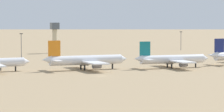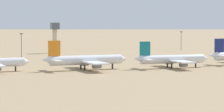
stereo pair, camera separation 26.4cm
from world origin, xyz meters
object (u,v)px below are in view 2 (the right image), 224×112
Objects in this scene: control_tower at (55,35)px; light_pole_west at (181,39)px; parked_jet_orange_4 at (85,60)px; light_pole_east at (21,44)px; parked_jet_teal_5 at (172,59)px.

control_tower is 1.50× the size of light_pole_west.
parked_jet_orange_4 is 161.63m from light_pole_west.
light_pole_east is at bearing -126.25° from control_tower.
parked_jet_teal_5 is (41.31, -4.72, -0.30)m from parked_jet_orange_4.
light_pole_west is (107.64, 120.53, 3.31)m from parked_jet_orange_4.
parked_jet_orange_4 is 3.13× the size of light_pole_west.
parked_jet_teal_5 is at bearing -9.61° from parked_jet_orange_4.
parked_jet_teal_5 is at bearing -57.87° from light_pole_east.
parked_jet_orange_4 is 1.07× the size of parked_jet_teal_5.
parked_jet_teal_5 is at bearing -117.90° from light_pole_west.
control_tower is at bearing 100.74° from parked_jet_teal_5.
control_tower reaches higher than parked_jet_teal_5.
parked_jet_orange_4 reaches higher than parked_jet_teal_5.
light_pole_west is at bearing -1.89° from control_tower.
light_pole_east reaches higher than parked_jet_orange_4.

